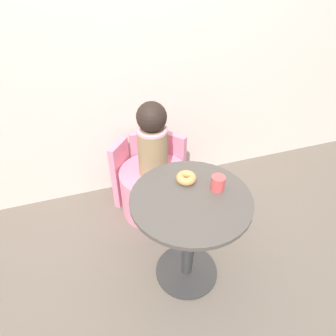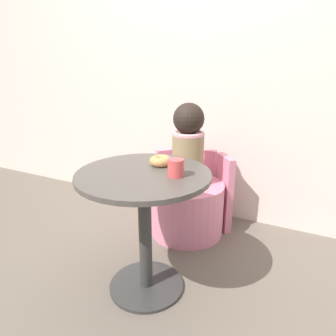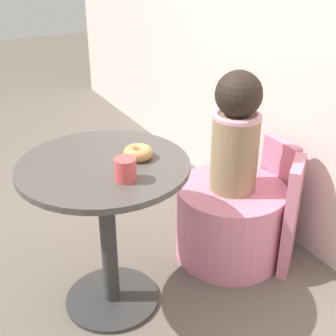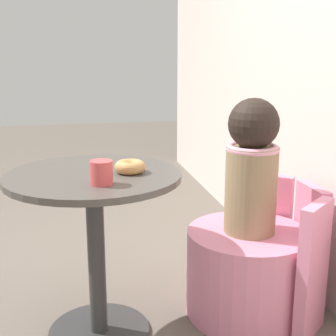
{
  "view_description": "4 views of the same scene",
  "coord_description": "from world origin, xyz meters",
  "px_view_note": "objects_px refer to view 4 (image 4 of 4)",
  "views": [
    {
      "loc": [
        -0.46,
        -1.04,
        1.81
      ],
      "look_at": [
        0.0,
        0.38,
        0.67
      ],
      "focal_mm": 32.0,
      "sensor_mm": 36.0,
      "label": 1
    },
    {
      "loc": [
        0.76,
        -1.14,
        1.19
      ],
      "look_at": [
        0.02,
        0.37,
        0.62
      ],
      "focal_mm": 32.0,
      "sensor_mm": 36.0,
      "label": 2
    },
    {
      "loc": [
        1.58,
        -0.5,
        1.5
      ],
      "look_at": [
        0.05,
        0.34,
        0.61
      ],
      "focal_mm": 50.0,
      "sensor_mm": 36.0,
      "label": 3
    },
    {
      "loc": [
        1.79,
        -0.02,
        1.14
      ],
      "look_at": [
        0.04,
        0.36,
        0.7
      ],
      "focal_mm": 50.0,
      "sensor_mm": 36.0,
      "label": 4
    }
  ],
  "objects_px": {
    "tub_chair": "(247,272)",
    "cup": "(102,173)",
    "child_figure": "(252,166)",
    "round_table": "(95,220)",
    "donut": "(130,167)"
  },
  "relations": [
    {
      "from": "tub_chair",
      "to": "cup",
      "type": "relative_size",
      "value": 6.33
    },
    {
      "from": "child_figure",
      "to": "donut",
      "type": "distance_m",
      "value": 0.53
    },
    {
      "from": "tub_chair",
      "to": "child_figure",
      "type": "relative_size",
      "value": 0.93
    },
    {
      "from": "round_table",
      "to": "tub_chair",
      "type": "xyz_separation_m",
      "value": [
        -0.04,
        0.66,
        -0.31
      ]
    },
    {
      "from": "tub_chair",
      "to": "donut",
      "type": "xyz_separation_m",
      "value": [
        0.06,
        -0.52,
        0.52
      ]
    },
    {
      "from": "round_table",
      "to": "cup",
      "type": "bearing_deg",
      "value": 7.31
    },
    {
      "from": "tub_chair",
      "to": "cup",
      "type": "xyz_separation_m",
      "value": [
        0.2,
        -0.64,
        0.54
      ]
    },
    {
      "from": "child_figure",
      "to": "cup",
      "type": "height_order",
      "value": "child_figure"
    },
    {
      "from": "cup",
      "to": "round_table",
      "type": "bearing_deg",
      "value": -172.69
    },
    {
      "from": "tub_chair",
      "to": "donut",
      "type": "relative_size",
      "value": 4.53
    },
    {
      "from": "child_figure",
      "to": "cup",
      "type": "distance_m",
      "value": 0.67
    },
    {
      "from": "round_table",
      "to": "child_figure",
      "type": "bearing_deg",
      "value": 93.11
    },
    {
      "from": "child_figure",
      "to": "cup",
      "type": "xyz_separation_m",
      "value": [
        0.2,
        -0.64,
        0.06
      ]
    },
    {
      "from": "round_table",
      "to": "child_figure",
      "type": "distance_m",
      "value": 0.68
    },
    {
      "from": "child_figure",
      "to": "donut",
      "type": "relative_size",
      "value": 4.85
    }
  ]
}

